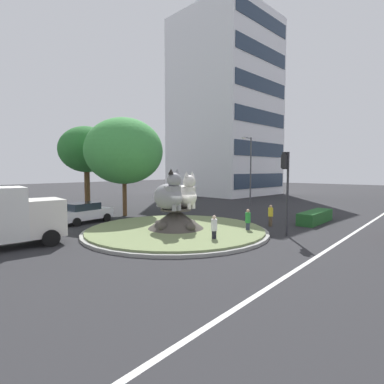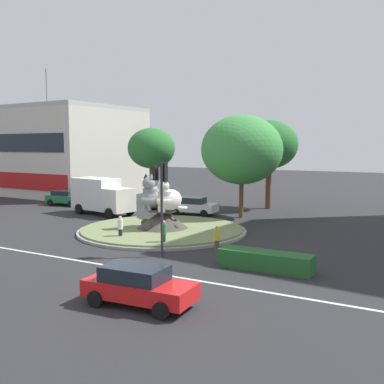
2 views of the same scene
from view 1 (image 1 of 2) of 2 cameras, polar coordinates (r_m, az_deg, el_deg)
The scene contains 15 objects.
ground_plane at distance 20.00m, azimuth -3.03°, elevation -7.60°, with size 160.00×160.00×0.00m, color #28282B.
lane_centreline at distance 15.47m, azimuth 21.98°, elevation -11.39°, with size 112.00×0.20×0.01m, color silver.
roundabout_island at distance 19.92m, azimuth -3.03°, elevation -6.51°, with size 11.85×11.85×1.58m.
cat_statue_grey at distance 19.09m, azimuth -4.29°, elevation -0.51°, with size 1.89×2.67×2.58m.
cat_statue_white at distance 19.96m, azimuth -1.24°, elevation -0.49°, with size 1.96×2.46×2.39m.
traffic_light_mast at distance 19.51m, azimuth 17.15°, elevation 3.11°, with size 0.79×0.45×5.17m.
office_tower at distance 53.33m, azimuth 6.17°, elevation 15.37°, with size 15.31×15.58×28.95m.
clipped_hedge_strip at distance 25.40m, azimuth 22.07°, elevation -4.35°, with size 4.69×1.20×0.90m, color #235B28.
broadleaf_tree_behind_island at distance 27.61m, azimuth -12.63°, elevation 7.49°, with size 6.81×6.81×8.62m.
third_tree_left at distance 33.00m, azimuth -19.18°, elevation 7.49°, with size 5.46×5.46×8.48m.
streetlight_arm at distance 35.19m, azimuth 10.79°, elevation 4.65°, with size 1.89×0.24×7.73m.
pedestrian_yellow_shirt at distance 22.75m, azimuth 14.50°, elevation -4.20°, with size 0.35×0.35×1.56m.
pedestrian_white_shirt at distance 16.89m, azimuth 4.16°, elevation -6.90°, with size 0.34×0.34×1.59m.
pedestrian_green_shirt at distance 19.63m, azimuth 10.42°, elevation -5.38°, with size 0.33×0.33×1.60m.
parked_car_right at distance 24.87m, azimuth -19.47°, elevation -3.61°, with size 4.22×2.24×1.56m.
Camera 1 is at (-14.18, -13.50, 4.07)m, focal length 28.48 mm.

